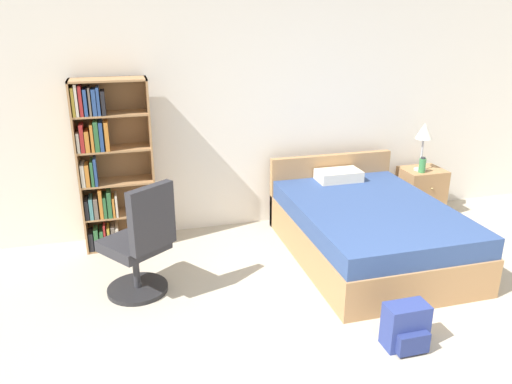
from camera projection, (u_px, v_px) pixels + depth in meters
name	position (u px, v px, depth m)	size (l,w,h in m)	color
wall_back	(280.00, 114.00, 5.72)	(9.00, 0.06, 2.60)	white
bookshelf	(107.00, 166.00, 5.15)	(0.75, 0.32, 1.79)	#AD7F51
bed	(366.00, 228.00, 5.17)	(1.49, 2.10, 0.83)	#AD7F51
office_chair	(141.00, 246.00, 4.35)	(0.70, 0.72, 1.07)	#232326
nightstand	(420.00, 192.00, 6.21)	(0.50, 0.44, 0.59)	#AD7F51
table_lamp	(424.00, 134.00, 5.91)	(0.20, 0.20, 0.58)	#B2B2B7
water_bottle	(422.00, 165.00, 5.96)	(0.08, 0.08, 0.19)	#3F8C4C
backpack_blue	(406.00, 327.00, 3.76)	(0.33, 0.25, 0.35)	navy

